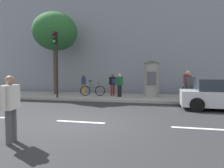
% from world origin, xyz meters
% --- Properties ---
extents(ground_plane, '(80.00, 80.00, 0.00)m').
position_xyz_m(ground_plane, '(0.00, 0.00, 0.00)').
color(ground_plane, '#2B2B2D').
extents(sidewalk_curb, '(36.00, 4.00, 0.15)m').
position_xyz_m(sidewalk_curb, '(0.00, 7.00, 0.07)').
color(sidewalk_curb, '#9E9B93').
rests_on(sidewalk_curb, ground_plane).
extents(lane_markings, '(25.80, 0.16, 0.01)m').
position_xyz_m(lane_markings, '(0.00, 0.00, 0.00)').
color(lane_markings, silver).
rests_on(lane_markings, ground_plane).
extents(building_backdrop, '(36.00, 5.00, 11.65)m').
position_xyz_m(building_backdrop, '(0.00, 12.00, 5.83)').
color(building_backdrop, gray).
rests_on(building_backdrop, ground_plane).
extents(traffic_light, '(0.24, 0.45, 4.26)m').
position_xyz_m(traffic_light, '(-3.72, 5.24, 3.02)').
color(traffic_light, black).
rests_on(traffic_light, sidewalk_curb).
extents(poster_column, '(1.14, 1.14, 2.48)m').
position_xyz_m(poster_column, '(2.37, 7.15, 1.41)').
color(poster_column, gray).
rests_on(poster_column, sidewalk_curb).
extents(street_tree, '(3.36, 3.36, 6.22)m').
position_xyz_m(street_tree, '(-4.87, 7.34, 4.90)').
color(street_tree, '#4C3826').
rests_on(street_tree, sidewalk_curb).
extents(pedestrian_in_dark_shirt, '(0.45, 0.66, 1.66)m').
position_xyz_m(pedestrian_in_dark_shirt, '(-0.90, -2.34, 1.00)').
color(pedestrian_in_dark_shirt, '#4C4C51').
rests_on(pedestrian_in_dark_shirt, ground_plane).
extents(pedestrian_near_pole, '(0.64, 0.43, 1.59)m').
position_xyz_m(pedestrian_near_pole, '(4.64, 5.93, 1.10)').
color(pedestrian_near_pole, '#4C4C51').
rests_on(pedestrian_near_pole, sidewalk_curb).
extents(pedestrian_in_red_top, '(0.51, 0.58, 1.57)m').
position_xyz_m(pedestrian_in_red_top, '(0.24, 6.56, 1.08)').
color(pedestrian_in_red_top, black).
rests_on(pedestrian_in_red_top, sidewalk_curb).
extents(pedestrian_tallest, '(0.46, 0.50, 1.50)m').
position_xyz_m(pedestrian_tallest, '(-2.81, 7.85, 1.02)').
color(pedestrian_tallest, '#B78C33').
rests_on(pedestrian_tallest, sidewalk_curb).
extents(pedestrian_with_bag, '(0.51, 0.51, 1.55)m').
position_xyz_m(pedestrian_with_bag, '(-0.37, 7.29, 1.07)').
color(pedestrian_with_bag, maroon).
rests_on(pedestrian_with_bag, sidewalk_curb).
extents(pedestrian_in_light_jacket, '(0.45, 0.45, 1.76)m').
position_xyz_m(pedestrian_in_light_jacket, '(4.64, 6.87, 1.18)').
color(pedestrian_in_light_jacket, '#1E5938').
rests_on(pedestrian_in_light_jacket, sidewalk_curb).
extents(bicycle_leaning, '(1.77, 0.23, 1.09)m').
position_xyz_m(bicycle_leaning, '(5.40, 8.46, 0.54)').
color(bicycle_leaning, black).
rests_on(bicycle_leaning, sidewalk_curb).
extents(bicycle_upright, '(1.74, 0.45, 1.09)m').
position_xyz_m(bicycle_upright, '(-1.72, 6.74, 0.54)').
color(bicycle_upright, black).
rests_on(bicycle_upright, sidewalk_curb).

